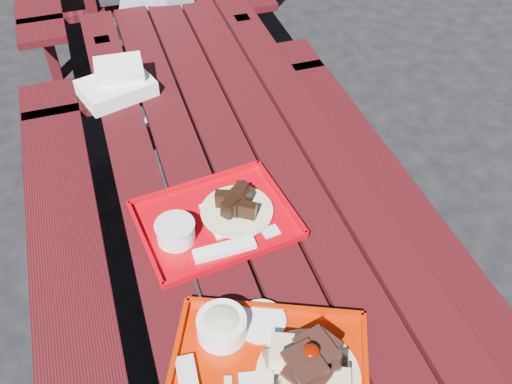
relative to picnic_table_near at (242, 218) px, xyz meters
The scene contains 5 objects.
ground 0.56m from the picnic_table_near, ahead, with size 60.00×60.00×0.00m, color black.
picnic_table_near is the anchor object (origin of this frame).
near_tray 0.68m from the picnic_table_near, 101.22° to the right, with size 0.53×0.48×0.14m.
far_tray 0.30m from the picnic_table_near, 126.91° to the right, with size 0.46×0.37×0.07m.
white_cloth 0.67m from the picnic_table_near, 117.36° to the left, with size 0.29×0.24×0.10m.
Camera 1 is at (-0.35, -1.23, 1.93)m, focal length 40.00 mm.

